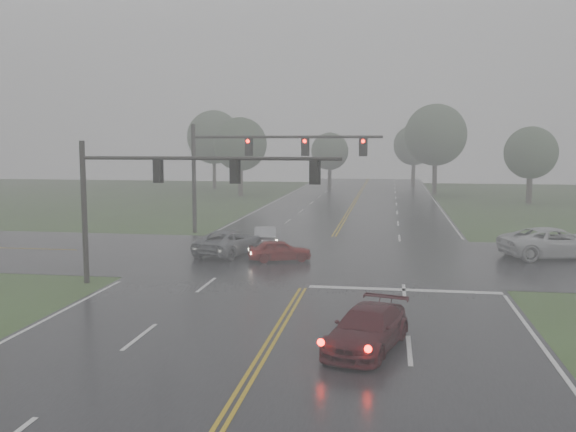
% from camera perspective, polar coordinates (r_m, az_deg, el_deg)
% --- Properties ---
extents(ground, '(180.00, 180.00, 0.00)m').
position_cam_1_polar(ground, '(16.00, -5.78, -17.79)').
color(ground, '#2E441D').
rests_on(ground, ground).
extents(main_road, '(18.00, 160.00, 0.02)m').
position_cam_1_polar(main_road, '(34.91, 2.66, -4.27)').
color(main_road, black).
rests_on(main_road, ground).
extents(cross_street, '(120.00, 14.00, 0.02)m').
position_cam_1_polar(cross_street, '(36.86, 3.00, -3.69)').
color(cross_street, black).
rests_on(cross_street, ground).
extents(stop_bar, '(8.50, 0.50, 0.01)m').
position_cam_1_polar(stop_bar, '(29.23, 10.27, -6.53)').
color(stop_bar, silver).
rests_on(stop_bar, ground).
extents(sedan_maroon, '(3.02, 4.91, 1.33)m').
position_cam_1_polar(sedan_maroon, '(21.05, 7.02, -11.70)').
color(sedan_maroon, '#3C0A10').
rests_on(sedan_maroon, ground).
extents(sedan_red, '(3.76, 2.39, 1.19)m').
position_cam_1_polar(sedan_red, '(35.64, -0.74, -4.04)').
color(sedan_red, maroon).
rests_on(sedan_red, ground).
extents(sedan_silver, '(2.02, 4.04, 1.27)m').
position_cam_1_polar(sedan_silver, '(40.62, -2.01, -2.72)').
color(sedan_silver, '#93959A').
rests_on(sedan_silver, ground).
extents(car_grey, '(3.66, 5.68, 1.45)m').
position_cam_1_polar(car_grey, '(37.80, -5.22, -3.45)').
color(car_grey, '#5A5D62').
rests_on(car_grey, ground).
extents(pickup_white, '(6.72, 4.42, 1.72)m').
position_cam_1_polar(pickup_white, '(39.61, 22.62, -3.47)').
color(pickup_white, '#B9BCBE').
rests_on(pickup_white, ground).
extents(signal_gantry_near, '(12.07, 0.29, 6.64)m').
position_cam_1_polar(signal_gantry_near, '(29.61, -11.29, 2.77)').
color(signal_gantry_near, black).
rests_on(signal_gantry_near, ground).
extents(signal_gantry_far, '(13.62, 0.40, 7.84)m').
position_cam_1_polar(signal_gantry_far, '(45.71, -3.36, 5.25)').
color(signal_gantry_far, black).
rests_on(signal_gantry_far, ground).
extents(tree_nw_a, '(6.49, 6.49, 9.53)m').
position_cam_1_polar(tree_nw_a, '(78.17, -4.28, 6.38)').
color(tree_nw_a, '#352D23').
rests_on(tree_nw_a, ground).
extents(tree_ne_a, '(7.66, 7.66, 11.24)m').
position_cam_1_polar(tree_ne_a, '(81.98, 12.99, 7.04)').
color(tree_ne_a, '#352D23').
rests_on(tree_ne_a, ground).
extents(tree_n_mid, '(5.37, 5.37, 7.89)m').
position_cam_1_polar(tree_n_mid, '(92.43, 3.74, 5.76)').
color(tree_n_mid, '#352D23').
rests_on(tree_n_mid, ground).
extents(tree_e_near, '(5.59, 5.59, 8.21)m').
position_cam_1_polar(tree_e_near, '(73.19, 20.77, 5.27)').
color(tree_e_near, '#352D23').
rests_on(tree_e_near, ground).
extents(tree_nw_b, '(7.43, 7.43, 10.91)m').
position_cam_1_polar(tree_nw_b, '(90.16, -6.61, 6.98)').
color(tree_nw_b, '#352D23').
rests_on(tree_nw_b, ground).
extents(tree_n_far, '(6.23, 6.23, 9.15)m').
position_cam_1_polar(tree_n_far, '(100.98, 11.13, 6.19)').
color(tree_n_far, '#352D23').
rests_on(tree_n_far, ground).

